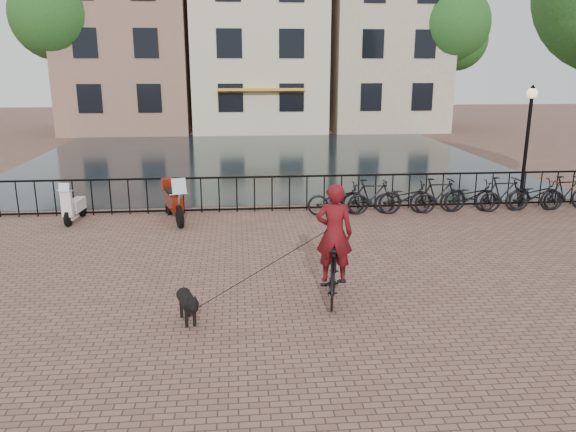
{
  "coord_description": "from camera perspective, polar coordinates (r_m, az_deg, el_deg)",
  "views": [
    {
      "loc": [
        -0.96,
        -7.55,
        4.08
      ],
      "look_at": [
        0.0,
        3.0,
        1.2
      ],
      "focal_mm": 35.0,
      "sensor_mm": 36.0,
      "label": 1
    }
  ],
  "objects": [
    {
      "name": "ground",
      "position": [
        8.63,
        1.86,
        -12.99
      ],
      "size": [
        100.0,
        100.0,
        0.0
      ],
      "primitive_type": "plane",
      "color": "brown",
      "rests_on": "ground"
    },
    {
      "name": "canal_water",
      "position": [
        25.2,
        -2.97,
        5.86
      ],
      "size": [
        20.0,
        20.0,
        0.0
      ],
      "primitive_type": "plane",
      "color": "black",
      "rests_on": "ground"
    },
    {
      "name": "railing",
      "position": [
        15.98,
        -1.63,
        2.27
      ],
      "size": [
        20.0,
        0.05,
        1.02
      ],
      "color": "black",
      "rests_on": "ground"
    },
    {
      "name": "canal_house_left",
      "position": [
        38.19,
        -15.87,
        18.13
      ],
      "size": [
        7.5,
        9.0,
        12.8
      ],
      "color": "#8A6650",
      "rests_on": "ground"
    },
    {
      "name": "canal_house_mid",
      "position": [
        37.62,
        -3.13,
        17.94
      ],
      "size": [
        8.0,
        9.5,
        11.8
      ],
      "color": "beige",
      "rests_on": "ground"
    },
    {
      "name": "canal_house_right",
      "position": [
        38.81,
        9.41,
        18.8
      ],
      "size": [
        7.0,
        9.0,
        13.3
      ],
      "color": "tan",
      "rests_on": "ground"
    },
    {
      "name": "tree_far_left",
      "position": [
        36.08,
        -22.55,
        18.31
      ],
      "size": [
        5.04,
        5.04,
        9.27
      ],
      "color": "black",
      "rests_on": "ground"
    },
    {
      "name": "tree_far_right",
      "position": [
        36.97,
        16.14,
        18.15
      ],
      "size": [
        4.76,
        4.76,
        8.76
      ],
      "color": "black",
      "rests_on": "ground"
    },
    {
      "name": "lamp_post",
      "position": [
        17.29,
        23.24,
        8.34
      ],
      "size": [
        0.3,
        0.3,
        3.45
      ],
      "color": "black",
      "rests_on": "ground"
    },
    {
      "name": "cyclist",
      "position": [
        9.88,
        4.68,
        -3.38
      ],
      "size": [
        0.86,
        1.87,
        2.47
      ],
      "rotation": [
        0.0,
        0.0,
        2.94
      ],
      "color": "black",
      "rests_on": "ground"
    },
    {
      "name": "dog",
      "position": [
        9.37,
        -10.19,
        -8.89
      ],
      "size": [
        0.52,
        0.91,
        0.58
      ],
      "rotation": [
        0.0,
        0.0,
        0.3
      ],
      "color": "black",
      "rests_on": "ground"
    },
    {
      "name": "motorcycle",
      "position": [
        15.24,
        -11.57,
        1.95
      ],
      "size": [
        0.98,
        1.92,
        1.34
      ],
      "rotation": [
        0.0,
        0.0,
        0.3
      ],
      "color": "maroon",
      "rests_on": "ground"
    },
    {
      "name": "scooter",
      "position": [
        15.97,
        -20.91,
        1.57
      ],
      "size": [
        0.49,
        1.31,
        1.18
      ],
      "rotation": [
        0.0,
        0.0,
        -0.1
      ],
      "color": "silver",
      "rests_on": "ground"
    },
    {
      "name": "parked_bike_0",
      "position": [
        15.63,
        5.11,
        1.72
      ],
      "size": [
        1.72,
        0.61,
        0.9
      ],
      "primitive_type": "imported",
      "rotation": [
        0.0,
        0.0,
        1.58
      ],
      "color": "black",
      "rests_on": "ground"
    },
    {
      "name": "parked_bike_1",
      "position": [
        15.81,
        8.51,
        1.95
      ],
      "size": [
        1.7,
        0.62,
        1.0
      ],
      "primitive_type": "imported",
      "rotation": [
        0.0,
        0.0,
        1.48
      ],
      "color": "black",
      "rests_on": "ground"
    },
    {
      "name": "parked_bike_2",
      "position": [
        16.08,
        11.8,
        1.83
      ],
      "size": [
        1.77,
        0.76,
        0.9
      ],
      "primitive_type": "imported",
      "rotation": [
        0.0,
        0.0,
        1.47
      ],
      "color": "black",
      "rests_on": "ground"
    },
    {
      "name": "parked_bike_3",
      "position": [
        16.37,
        14.99,
        2.04
      ],
      "size": [
        1.69,
        0.57,
        1.0
      ],
      "primitive_type": "imported",
      "rotation": [
        0.0,
        0.0,
        1.63
      ],
      "color": "black",
      "rests_on": "ground"
    },
    {
      "name": "parked_bike_4",
      "position": [
        16.73,
        18.04,
        1.91
      ],
      "size": [
        1.77,
        0.79,
        0.9
      ],
      "primitive_type": "imported",
      "rotation": [
        0.0,
        0.0,
        1.46
      ],
      "color": "black",
      "rests_on": "ground"
    },
    {
      "name": "parked_bike_5",
      "position": [
        17.11,
        20.98,
        2.1
      ],
      "size": [
        1.68,
        0.52,
        1.0
      ],
      "primitive_type": "imported",
      "rotation": [
        0.0,
        0.0,
        1.6
      ],
      "color": "black",
      "rests_on": "ground"
    },
    {
      "name": "parked_bike_6",
      "position": [
        17.56,
        23.76,
        1.97
      ],
      "size": [
        1.73,
        0.63,
        0.9
      ],
      "primitive_type": "imported",
      "rotation": [
        0.0,
        0.0,
        1.55
      ],
      "color": "black",
      "rests_on": "ground"
    },
    {
      "name": "parked_bike_7",
      "position": [
        18.03,
        26.42,
        2.14
      ],
      "size": [
        1.71,
        0.67,
        1.0
      ],
      "primitive_type": "imported",
      "rotation": [
        0.0,
        0.0,
        1.69
      ],
      "color": "black",
      "rests_on": "ground"
    }
  ]
}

